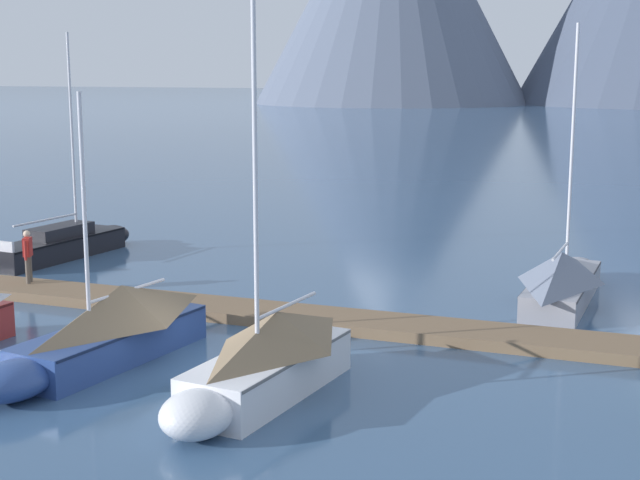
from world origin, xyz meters
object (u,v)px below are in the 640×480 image
(sailboat_nearest_berth, at_px, (65,243))
(person_on_dock, at_px, (28,253))
(sailboat_mid_dock_port, at_px, (105,330))
(sailboat_far_berth, at_px, (564,277))
(sailboat_mid_dock_starboard, at_px, (264,360))

(sailboat_nearest_berth, distance_m, person_on_dock, 5.72)
(sailboat_mid_dock_port, bearing_deg, sailboat_nearest_berth, 132.08)
(sailboat_far_berth, bearing_deg, sailboat_nearest_berth, -179.19)
(sailboat_nearest_berth, relative_size, sailboat_mid_dock_starboard, 0.95)
(sailboat_nearest_berth, distance_m, sailboat_mid_dock_port, 13.78)
(sailboat_mid_dock_starboard, relative_size, person_on_dock, 5.25)
(sailboat_nearest_berth, bearing_deg, person_on_dock, -62.97)
(sailboat_nearest_berth, distance_m, sailboat_mid_dock_starboard, 17.59)
(sailboat_nearest_berth, xyz_separation_m, sailboat_mid_dock_starboard, (13.81, -10.89, 0.31))
(sailboat_nearest_berth, distance_m, sailboat_far_berth, 18.50)
(person_on_dock, bearing_deg, sailboat_mid_dock_port, -37.85)
(sailboat_mid_dock_port, relative_size, person_on_dock, 4.14)
(sailboat_nearest_berth, relative_size, sailboat_far_berth, 1.00)
(sailboat_mid_dock_starboard, bearing_deg, sailboat_far_berth, 67.19)
(sailboat_mid_dock_port, bearing_deg, sailboat_far_berth, 48.52)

